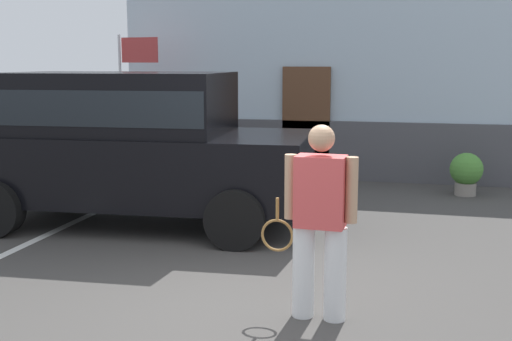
{
  "coord_description": "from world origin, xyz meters",
  "views": [
    {
      "loc": [
        1.5,
        -5.31,
        2.19
      ],
      "look_at": [
        -0.12,
        1.2,
        1.05
      ],
      "focal_mm": 45.09,
      "sensor_mm": 36.0,
      "label": 1
    }
  ],
  "objects": [
    {
      "name": "ground_plane",
      "position": [
        0.0,
        0.0,
        0.0
      ],
      "size": [
        40.0,
        40.0,
        0.0
      ],
      "primitive_type": "plane",
      "color": "#423F3D"
    },
    {
      "name": "potted_plant_by_porch",
      "position": [
        2.35,
        5.67,
        0.39
      ],
      "size": [
        0.54,
        0.54,
        0.71
      ],
      "color": "gray",
      "rests_on": "ground_plane"
    },
    {
      "name": "tennis_player_man",
      "position": [
        0.74,
        -0.06,
        0.87
      ],
      "size": [
        0.88,
        0.28,
        1.68
      ],
      "rotation": [
        0.0,
        0.0,
        3.09
      ],
      "color": "white",
      "rests_on": "ground_plane"
    },
    {
      "name": "parking_stripe_0",
      "position": [
        -3.03,
        1.5,
        0.0
      ],
      "size": [
        0.12,
        4.4,
        0.01
      ],
      "primitive_type": "cube",
      "color": "silver",
      "rests_on": "ground_plane"
    },
    {
      "name": "parked_suv",
      "position": [
        -2.23,
        2.6,
        1.15
      ],
      "size": [
        4.71,
        2.39,
        2.05
      ],
      "rotation": [
        0.0,
        0.0,
        0.06
      ],
      "color": "black",
      "rests_on": "ground_plane"
    },
    {
      "name": "flag_pole",
      "position": [
        -3.61,
        5.66,
        1.87
      ],
      "size": [
        0.8,
        0.12,
        2.67
      ],
      "color": "silver",
      "rests_on": "ground_plane"
    },
    {
      "name": "house_frontage",
      "position": [
        -0.01,
        6.78,
        1.62
      ],
      "size": [
        8.2,
        0.4,
        3.46
      ],
      "color": "silver",
      "rests_on": "ground_plane"
    }
  ]
}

